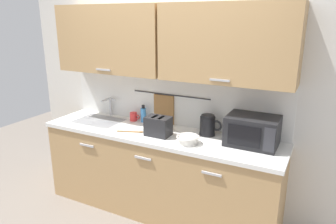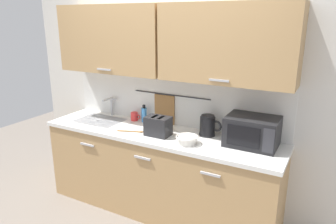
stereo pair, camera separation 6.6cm
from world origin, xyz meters
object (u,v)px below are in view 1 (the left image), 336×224
dish_soap_bottle (143,115)px  wooden_spoon (134,132)px  mug_near_sink (134,117)px  toaster (158,126)px  electric_kettle (208,125)px  microwave (252,131)px  mixing_bowl (188,139)px

dish_soap_bottle → wooden_spoon: dish_soap_bottle is taller
mug_near_sink → toaster: size_ratio=0.47×
toaster → wooden_spoon: toaster is taller
dish_soap_bottle → wooden_spoon: 0.35m
electric_kettle → wooden_spoon: (-0.70, -0.27, -0.10)m
dish_soap_bottle → microwave: bearing=-5.0°
toaster → wooden_spoon: (-0.27, -0.04, -0.09)m
electric_kettle → dish_soap_bottle: (-0.78, 0.06, -0.01)m
toaster → wooden_spoon: 0.28m
mixing_bowl → wooden_spoon: mixing_bowl is taller
mixing_bowl → toaster: 0.36m
microwave → electric_kettle: size_ratio=2.03×
mixing_bowl → mug_near_sink: bearing=157.1°
dish_soap_bottle → electric_kettle: bearing=-4.4°
mug_near_sink → electric_kettle: bearing=-3.0°
microwave → electric_kettle: 0.45m
microwave → dish_soap_bottle: microwave is taller
mixing_bowl → wooden_spoon: size_ratio=0.80×
electric_kettle → mixing_bowl: bearing=-105.7°
electric_kettle → mug_near_sink: (-0.90, 0.05, -0.05)m
mixing_bowl → toaster: size_ratio=0.84×
mug_near_sink → dish_soap_bottle: bearing=5.7°
microwave → electric_kettle: bearing=173.8°
mixing_bowl → wooden_spoon: (-0.61, 0.03, -0.04)m
wooden_spoon → mug_near_sink: bearing=122.8°
mug_near_sink → toaster: 0.55m
mug_near_sink → toaster: (0.47, -0.28, 0.05)m
microwave → mixing_bowl: size_ratio=2.15×
electric_kettle → wooden_spoon: electric_kettle is taller
wooden_spoon → electric_kettle: bearing=21.3°
mug_near_sink → mixing_bowl: bearing=-22.9°
microwave → toaster: size_ratio=1.80×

